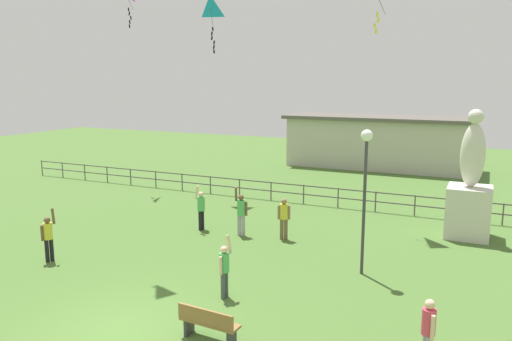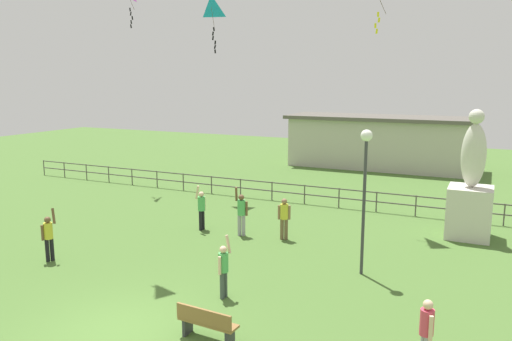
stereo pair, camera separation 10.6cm
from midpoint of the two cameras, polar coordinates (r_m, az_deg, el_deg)
The scene contains 13 objects.
ground_plane at distance 13.29m, azimuth -15.21°, elevation -17.19°, with size 80.00×80.00×0.00m, color #476B2D.
statue_monument at distance 21.00m, azimuth 23.33°, elevation -2.75°, with size 1.61×1.61×4.97m.
lamppost at distance 15.63m, azimuth 12.51°, elevation -0.04°, with size 0.36×0.36×4.58m.
park_bench at distance 12.28m, azimuth -5.39°, elevation -16.85°, with size 1.52×0.50×0.85m.
person_0 at distance 18.32m, azimuth -22.37°, elevation -6.80°, with size 0.38×0.45×1.82m.
person_1 at distance 14.25m, azimuth -3.50°, elevation -10.94°, with size 0.30×0.46×1.79m.
person_2 at distance 20.51m, azimuth -6.07°, elevation -4.19°, with size 0.32×0.49×1.88m.
person_3 at distance 19.65m, azimuth -1.52°, elevation -4.68°, with size 0.52×0.31×1.94m.
person_4 at distance 19.21m, azimuth 3.38°, elevation -5.19°, with size 0.46×0.30×1.61m.
person_5 at distance 11.56m, azimuth 19.07°, elevation -16.76°, with size 0.29×0.42×1.57m.
kite_1 at distance 26.25m, azimuth -4.97°, elevation 17.80°, with size 1.01×1.03×2.75m.
waterfront_railing at distance 24.85m, azimuth 5.52°, elevation -2.34°, with size 36.06×0.06×0.95m.
pavilion_building at distance 35.79m, azimuth 13.81°, elevation 3.21°, with size 12.50×4.43×3.58m.
Camera 2 is at (7.93, -8.80, 6.06)m, focal length 35.17 mm.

